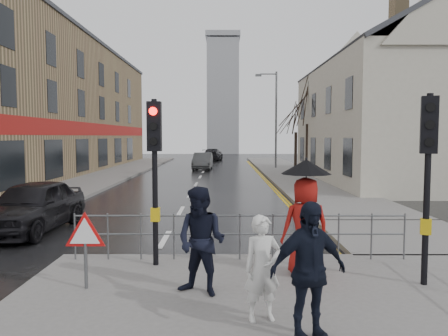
{
  "coord_description": "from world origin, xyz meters",
  "views": [
    {
      "loc": [
        1.6,
        -8.65,
        2.8
      ],
      "look_at": [
        1.62,
        5.17,
        1.78
      ],
      "focal_mm": 35.0,
      "sensor_mm": 36.0,
      "label": 1
    }
  ],
  "objects_px": {
    "pedestrian_a": "(262,268)",
    "pedestrian_with_umbrella": "(306,214)",
    "pedestrian_d": "(308,271)",
    "car_mid": "(203,161)",
    "pedestrian_b": "(201,241)",
    "car_parked": "(32,206)"
  },
  "relations": [
    {
      "from": "pedestrian_a",
      "to": "pedestrian_with_umbrella",
      "type": "distance_m",
      "value": 2.35
    },
    {
      "from": "pedestrian_d",
      "to": "car_mid",
      "type": "height_order",
      "value": "pedestrian_d"
    },
    {
      "from": "pedestrian_with_umbrella",
      "to": "pedestrian_b",
      "type": "bearing_deg",
      "value": -151.34
    },
    {
      "from": "pedestrian_a",
      "to": "pedestrian_d",
      "type": "height_order",
      "value": "pedestrian_d"
    },
    {
      "from": "pedestrian_d",
      "to": "car_mid",
      "type": "distance_m",
      "value": 31.25
    },
    {
      "from": "pedestrian_with_umbrella",
      "to": "car_mid",
      "type": "bearing_deg",
      "value": 96.67
    },
    {
      "from": "car_parked",
      "to": "car_mid",
      "type": "relative_size",
      "value": 1.04
    },
    {
      "from": "pedestrian_a",
      "to": "car_mid",
      "type": "xyz_separation_m",
      "value": [
        -2.32,
        30.51,
        -0.2
      ]
    },
    {
      "from": "pedestrian_d",
      "to": "pedestrian_b",
      "type": "bearing_deg",
      "value": 114.49
    },
    {
      "from": "car_parked",
      "to": "car_mid",
      "type": "xyz_separation_m",
      "value": [
        3.84,
        23.99,
        -0.06
      ]
    },
    {
      "from": "car_parked",
      "to": "car_mid",
      "type": "distance_m",
      "value": 24.3
    },
    {
      "from": "pedestrian_a",
      "to": "pedestrian_b",
      "type": "distance_m",
      "value": 1.39
    },
    {
      "from": "car_parked",
      "to": "pedestrian_with_umbrella",
      "type": "bearing_deg",
      "value": -28.42
    },
    {
      "from": "pedestrian_b",
      "to": "pedestrian_with_umbrella",
      "type": "xyz_separation_m",
      "value": [
        1.94,
        1.06,
        0.26
      ]
    },
    {
      "from": "pedestrian_d",
      "to": "pedestrian_with_umbrella",
      "type": "bearing_deg",
      "value": 62.64
    },
    {
      "from": "pedestrian_b",
      "to": "car_parked",
      "type": "height_order",
      "value": "pedestrian_b"
    },
    {
      "from": "pedestrian_with_umbrella",
      "to": "pedestrian_d",
      "type": "xyz_separation_m",
      "value": [
        -0.47,
        -2.69,
        -0.25
      ]
    },
    {
      "from": "pedestrian_b",
      "to": "car_parked",
      "type": "xyz_separation_m",
      "value": [
        -5.23,
        5.49,
        -0.29
      ]
    },
    {
      "from": "pedestrian_a",
      "to": "pedestrian_b",
      "type": "xyz_separation_m",
      "value": [
        -0.93,
        1.03,
        0.14
      ]
    },
    {
      "from": "pedestrian_a",
      "to": "car_mid",
      "type": "bearing_deg",
      "value": 79.23
    },
    {
      "from": "pedestrian_b",
      "to": "pedestrian_a",
      "type": "bearing_deg",
      "value": -22.81
    },
    {
      "from": "pedestrian_with_umbrella",
      "to": "pedestrian_a",
      "type": "bearing_deg",
      "value": -115.74
    }
  ]
}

